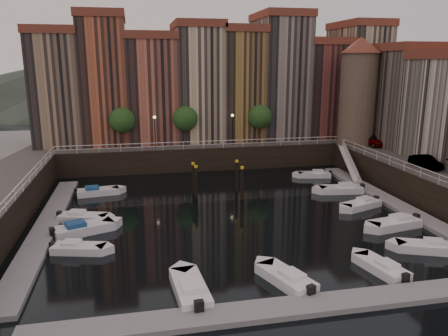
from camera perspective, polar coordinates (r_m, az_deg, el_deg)
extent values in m
plane|color=black|center=(41.19, 0.87, -5.78)|extent=(200.00, 200.00, 0.00)
cube|color=black|center=(65.62, -4.02, 2.92)|extent=(80.00, 20.00, 3.00)
cube|color=gray|center=(40.09, -22.22, -7.13)|extent=(2.00, 28.00, 0.35)
cube|color=gray|center=(46.39, 21.16, -4.25)|extent=(2.00, 28.00, 0.35)
cube|color=gray|center=(26.30, 9.26, -17.51)|extent=(30.00, 2.00, 0.35)
cone|color=#2D382D|center=(149.64, -20.20, 10.29)|extent=(80.00, 80.00, 14.00)
cone|color=#2D382D|center=(148.60, -6.53, 11.78)|extent=(100.00, 100.00, 18.00)
cone|color=#2D382D|center=(155.83, 6.66, 10.75)|extent=(70.00, 70.00, 12.00)
cube|color=#977B60|center=(62.28, -20.71, 9.39)|extent=(6.00, 10.00, 14.00)
cube|color=brown|center=(62.28, -21.31, 16.27)|extent=(6.30, 10.30, 1.00)
cube|color=#B15837|center=(61.59, -15.27, 10.68)|extent=(5.80, 10.00, 16.00)
cube|color=brown|center=(61.80, -15.79, 18.56)|extent=(6.10, 10.30, 1.00)
cube|color=#B7614B|center=(61.60, -9.40, 9.81)|extent=(6.50, 10.00, 13.50)
cube|color=brown|center=(61.56, -9.68, 16.55)|extent=(6.80, 10.30, 1.00)
cube|color=beige|center=(62.13, -3.47, 10.69)|extent=(6.20, 10.00, 15.00)
cube|color=brown|center=(62.23, -3.58, 18.06)|extent=(6.50, 10.30, 1.00)
cube|color=olive|center=(63.25, 1.92, 10.53)|extent=(5.60, 10.00, 14.50)
cube|color=brown|center=(63.30, 1.98, 17.55)|extent=(5.90, 10.30, 1.00)
cube|color=gray|center=(64.86, 7.19, 11.40)|extent=(6.40, 10.00, 16.50)
cube|color=brown|center=(65.12, 7.43, 19.11)|extent=(6.70, 10.30, 1.00)
cube|color=brown|center=(67.19, 12.24, 9.78)|extent=(6.00, 10.00, 13.00)
cube|color=brown|center=(67.11, 12.55, 15.74)|extent=(6.30, 10.30, 1.00)
cube|color=tan|center=(69.72, 16.85, 10.67)|extent=(5.90, 10.00, 15.50)
cube|color=brown|center=(69.85, 17.34, 17.43)|extent=(6.20, 10.30, 1.00)
cube|color=#746558|center=(61.09, 23.56, 8.13)|extent=(9.00, 8.00, 12.00)
cube|color=brown|center=(60.94, 24.16, 14.20)|extent=(9.30, 8.30, 1.00)
cylinder|color=#6B5B4C|center=(59.81, 17.02, 8.57)|extent=(4.60, 4.60, 12.00)
cone|color=brown|center=(59.66, 17.49, 15.08)|extent=(5.20, 5.20, 2.00)
cylinder|color=black|center=(56.94, -13.04, 3.70)|extent=(0.30, 0.30, 2.40)
sphere|color=#1E4719|center=(56.59, -13.17, 6.10)|extent=(3.20, 3.20, 3.20)
cylinder|color=black|center=(57.28, -5.01, 4.06)|extent=(0.30, 0.30, 2.40)
sphere|color=#1E4719|center=(56.93, -5.06, 6.44)|extent=(3.20, 3.20, 3.20)
cylinder|color=black|center=(59.24, 4.67, 4.39)|extent=(0.30, 0.30, 2.40)
sphere|color=#1E4719|center=(58.90, 4.72, 6.69)|extent=(3.20, 3.20, 3.20)
cylinder|color=black|center=(55.86, -8.99, 4.53)|extent=(0.12, 0.12, 4.00)
sphere|color=#FFD88C|center=(55.58, -9.07, 6.57)|extent=(0.36, 0.36, 0.36)
cylinder|color=black|center=(57.17, 1.10, 4.91)|extent=(0.12, 0.12, 4.00)
sphere|color=#FFD88C|center=(56.90, 1.11, 6.90)|extent=(0.36, 0.36, 0.36)
cube|color=white|center=(55.44, -2.68, 3.52)|extent=(36.00, 0.08, 0.08)
cube|color=white|center=(55.52, -2.67, 3.06)|extent=(36.00, 0.06, 0.06)
cube|color=white|center=(46.43, 23.43, 0.39)|extent=(0.08, 34.00, 0.08)
cube|color=white|center=(46.53, 23.38, -0.15)|extent=(0.06, 34.00, 0.06)
cube|color=white|center=(39.38, -25.28, -2.03)|extent=(0.08, 34.00, 0.08)
cube|color=white|center=(39.49, -25.22, -2.66)|extent=(0.06, 34.00, 0.06)
cube|color=white|center=(55.59, 16.05, 0.70)|extent=(2.78, 8.26, 2.81)
cube|color=white|center=(55.48, 16.09, 1.21)|extent=(1.93, 8.32, 3.65)
cylinder|color=black|center=(45.02, -3.66, -2.10)|extent=(0.32, 0.32, 3.60)
cylinder|color=yellow|center=(44.55, -3.70, 0.19)|extent=(0.36, 0.36, 0.25)
cylinder|color=black|center=(46.31, -4.02, -1.65)|extent=(0.32, 0.32, 3.60)
cylinder|color=yellow|center=(45.86, -4.06, 0.58)|extent=(0.36, 0.36, 0.25)
cylinder|color=black|center=(44.54, 2.37, -2.25)|extent=(0.32, 0.32, 3.60)
cylinder|color=yellow|center=(44.07, 2.39, 0.06)|extent=(0.36, 0.36, 0.25)
cylinder|color=black|center=(47.35, 1.68, -1.28)|extent=(0.32, 0.32, 3.60)
cylinder|color=yellow|center=(46.91, 1.70, 0.90)|extent=(0.36, 0.36, 0.25)
cube|color=white|center=(34.53, -18.40, -10.00)|extent=(4.12, 2.41, 0.66)
cube|color=white|center=(34.57, -19.27, -9.33)|extent=(1.45, 1.33, 0.44)
cube|color=black|center=(35.21, -21.54, -9.41)|extent=(0.41, 0.50, 0.61)
cube|color=white|center=(38.07, -17.81, -7.61)|extent=(5.09, 3.44, 0.81)
cube|color=navy|center=(37.76, -18.82, -7.08)|extent=(1.88, 1.76, 0.54)
cube|color=black|center=(37.48, -21.52, -7.82)|extent=(0.55, 0.64, 0.76)
cube|color=white|center=(40.76, -17.89, -6.25)|extent=(4.47, 2.71, 0.71)
cube|color=white|center=(40.84, -18.68, -5.64)|extent=(1.59, 1.46, 0.48)
cube|color=black|center=(41.55, -20.72, -5.76)|extent=(0.45, 0.55, 0.67)
cube|color=white|center=(48.25, -16.13, -3.03)|extent=(4.47, 2.27, 0.73)
cube|color=navy|center=(48.10, -16.86, -2.59)|extent=(1.52, 1.35, 0.49)
cube|color=black|center=(48.11, -18.80, -2.98)|extent=(0.41, 0.53, 0.68)
cube|color=white|center=(36.23, 24.84, -9.42)|extent=(4.47, 3.05, 0.71)
cube|color=white|center=(36.23, 25.79, -8.80)|extent=(1.66, 1.55, 0.47)
cube|color=white|center=(40.00, 21.33, -6.88)|extent=(4.84, 2.57, 0.78)
cube|color=white|center=(40.26, 22.04, -6.10)|extent=(1.66, 1.50, 0.52)
cube|color=black|center=(41.54, 23.80, -5.98)|extent=(0.45, 0.58, 0.73)
cube|color=white|center=(44.23, 17.43, -4.65)|extent=(4.50, 3.00, 0.72)
cube|color=white|center=(44.53, 17.95, -3.99)|extent=(1.65, 1.54, 0.48)
cube|color=black|center=(45.80, 19.24, -3.85)|extent=(0.48, 0.56, 0.67)
cube|color=white|center=(48.73, 14.97, -2.77)|extent=(4.76, 2.37, 0.78)
cube|color=white|center=(48.81, 15.70, -2.22)|extent=(1.61, 1.43, 0.52)
cube|color=black|center=(49.47, 17.61, -2.39)|extent=(0.43, 0.56, 0.73)
cube|color=white|center=(54.55, 11.66, -0.89)|extent=(4.07, 2.18, 0.66)
cube|color=white|center=(54.57, 12.22, -0.48)|extent=(1.40, 1.26, 0.44)
cube|color=black|center=(54.97, 13.73, -0.65)|extent=(0.38, 0.49, 0.62)
cube|color=white|center=(27.49, -4.47, -15.54)|extent=(2.18, 4.85, 0.80)
cube|color=white|center=(26.70, -4.20, -15.29)|extent=(1.40, 1.60, 0.54)
cube|color=black|center=(25.26, -3.30, -17.66)|extent=(0.56, 0.42, 0.75)
cube|color=white|center=(28.92, 8.05, -14.12)|extent=(3.14, 4.72, 0.75)
cube|color=white|center=(28.31, 8.89, -13.76)|extent=(1.62, 1.73, 0.50)
cube|color=black|center=(27.31, 11.29, -15.44)|extent=(0.59, 0.50, 0.70)
cube|color=white|center=(31.87, 19.77, -12.14)|extent=(2.43, 4.28, 0.69)
cube|color=white|center=(31.35, 20.54, -11.81)|extent=(1.36, 1.50, 0.46)
cube|color=black|center=(30.48, 22.62, -13.15)|extent=(0.52, 0.42, 0.64)
imported|color=gray|center=(59.98, 18.56, 3.43)|extent=(2.89, 4.91, 1.57)
imported|color=gray|center=(49.32, 24.82, 0.62)|extent=(1.42, 3.96, 1.30)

